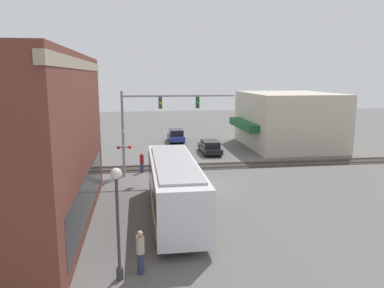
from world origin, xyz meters
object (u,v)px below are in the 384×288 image
object	(u,v)px
city_bus	(174,186)
pedestrian_by_lamp	(140,252)
parked_car_blue	(176,136)
crossing_signal	(124,147)
streetlamp	(118,214)
pedestrian_at_crossing	(142,162)
parked_car_black	(210,147)

from	to	relation	value
city_bus	pedestrian_by_lamp	world-z (taller)	city_bus
city_bus	parked_car_blue	bearing A→B (deg)	-6.01
crossing_signal	parked_car_blue	distance (m)	16.17
streetlamp	pedestrian_by_lamp	world-z (taller)	streetlamp
parked_car_blue	pedestrian_at_crossing	distance (m)	15.03
streetlamp	pedestrian_at_crossing	size ratio (longest dim) A/B	2.67
crossing_signal	parked_car_blue	bearing A→B (deg)	-20.81
city_bus	parked_car_black	xyz separation A→B (m)	(17.18, -5.40, -1.16)
parked_car_blue	pedestrian_by_lamp	size ratio (longest dim) A/B	2.27
crossing_signal	streetlamp	world-z (taller)	streetlamp
parked_car_black	city_bus	bearing A→B (deg)	162.55
city_bus	pedestrian_by_lamp	distance (m)	6.51
streetlamp	pedestrian_by_lamp	distance (m)	1.99
parked_car_blue	pedestrian_by_lamp	bearing A→B (deg)	171.54
city_bus	pedestrian_by_lamp	bearing A→B (deg)	162.07
parked_car_blue	pedestrian_at_crossing	size ratio (longest dim) A/B	2.47
city_bus	parked_car_blue	world-z (taller)	city_bus
pedestrian_at_crossing	parked_car_blue	bearing A→B (deg)	-16.72
crossing_signal	parked_car_black	distance (m)	11.49
pedestrian_at_crossing	city_bus	bearing A→B (deg)	-170.51
parked_car_black	parked_car_blue	world-z (taller)	parked_car_blue
parked_car_blue	parked_car_black	bearing A→B (deg)	-159.55
parked_car_black	parked_car_blue	bearing A→B (deg)	20.45
streetlamp	pedestrian_by_lamp	xyz separation A→B (m)	(0.33, -0.83, -1.77)
city_bus	crossing_signal	size ratio (longest dim) A/B	2.86
streetlamp	crossing_signal	bearing A→B (deg)	1.07
parked_car_blue	pedestrian_at_crossing	xyz separation A→B (m)	(-14.39, 4.32, 0.16)
crossing_signal	parked_car_blue	world-z (taller)	crossing_signal
city_bus	parked_car_black	bearing A→B (deg)	-17.45
pedestrian_by_lamp	pedestrian_at_crossing	bearing A→B (deg)	-0.92
parked_car_black	parked_car_blue	distance (m)	8.02
crossing_signal	pedestrian_by_lamp	size ratio (longest dim) A/B	2.05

